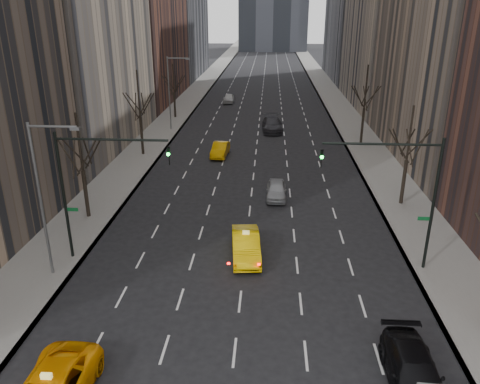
# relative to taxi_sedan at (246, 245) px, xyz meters

# --- Properties ---
(sidewalk_left) EXTENTS (4.50, 320.00, 0.15)m
(sidewalk_left) POSITION_rel_taxi_sedan_xyz_m (-12.31, 57.13, -0.72)
(sidewalk_left) COLOR slate
(sidewalk_left) RESTS_ON ground
(sidewalk_right) EXTENTS (4.50, 320.00, 0.15)m
(sidewalk_right) POSITION_rel_taxi_sedan_xyz_m (12.19, 57.13, -0.72)
(sidewalk_right) COLOR slate
(sidewalk_right) RESTS_ON ground
(tree_lw_b) EXTENTS (3.36, 3.50, 7.82)m
(tree_lw_b) POSITION_rel_taxi_sedan_xyz_m (-12.06, 5.13, 2.92)
(tree_lw_b) COLOR black
(tree_lw_b) RESTS_ON ground
(tree_lw_c) EXTENTS (3.36, 3.50, 8.74)m
(tree_lw_c) POSITION_rel_taxi_sedan_xyz_m (-12.06, 21.13, 3.24)
(tree_lw_c) COLOR black
(tree_lw_c) RESTS_ON ground
(tree_lw_d) EXTENTS (3.36, 3.50, 7.36)m
(tree_lw_d) POSITION_rel_taxi_sedan_xyz_m (-12.06, 39.13, 2.77)
(tree_lw_d) COLOR black
(tree_lw_d) RESTS_ON ground
(tree_rw_b) EXTENTS (3.36, 3.50, 7.82)m
(tree_rw_b) POSITION_rel_taxi_sedan_xyz_m (11.94, 9.13, 2.92)
(tree_rw_b) COLOR black
(tree_rw_b) RESTS_ON ground
(tree_rw_c) EXTENTS (3.36, 3.50, 8.74)m
(tree_rw_c) POSITION_rel_taxi_sedan_xyz_m (11.94, 27.13, 3.24)
(tree_rw_c) COLOR black
(tree_rw_c) RESTS_ON ground
(traffic_mast_left) EXTENTS (6.69, 0.39, 8.00)m
(traffic_mast_left) POSITION_rel_taxi_sedan_xyz_m (-9.17, -0.88, 4.69)
(traffic_mast_left) COLOR black
(traffic_mast_left) RESTS_ON ground
(traffic_mast_right) EXTENTS (6.69, 0.39, 8.00)m
(traffic_mast_right) POSITION_rel_taxi_sedan_xyz_m (9.04, -0.88, 4.69)
(traffic_mast_right) COLOR black
(traffic_mast_right) RESTS_ON ground
(streetlight_near) EXTENTS (2.83, 0.22, 9.00)m
(streetlight_near) POSITION_rel_taxi_sedan_xyz_m (-10.90, -2.87, 4.82)
(streetlight_near) COLOR slate
(streetlight_near) RESTS_ON ground
(streetlight_far) EXTENTS (2.83, 0.22, 9.00)m
(streetlight_far) POSITION_rel_taxi_sedan_xyz_m (-10.90, 32.13, 4.82)
(streetlight_far) COLOR slate
(streetlight_far) RESTS_ON ground
(taxi_sedan) EXTENTS (2.16, 4.97, 1.59)m
(taxi_sedan) POSITION_rel_taxi_sedan_xyz_m (0.00, 0.00, 0.00)
(taxi_sedan) COLOR yellow
(taxi_sedan) RESTS_ON ground
(silver_sedan_ahead) EXTENTS (1.67, 4.05, 1.38)m
(silver_sedan_ahead) POSITION_rel_taxi_sedan_xyz_m (2.01, 9.99, -0.11)
(silver_sedan_ahead) COLOR #A0A3A7
(silver_sedan_ahead) RESTS_ON ground
(parked_suv_black) EXTENTS (2.17, 5.20, 1.50)m
(parked_suv_black) POSITION_rel_taxi_sedan_xyz_m (7.44, -10.49, -0.04)
(parked_suv_black) COLOR black
(parked_suv_black) RESTS_ON ground
(far_taxi) EXTENTS (1.80, 4.44, 1.43)m
(far_taxi) POSITION_rel_taxi_sedan_xyz_m (-3.80, 21.34, -0.08)
(far_taxi) COLOR #D99604
(far_taxi) RESTS_ON ground
(far_suv_grey) EXTENTS (2.75, 6.05, 1.72)m
(far_suv_grey) POSITION_rel_taxi_sedan_xyz_m (1.70, 32.49, 0.06)
(far_suv_grey) COLOR #2B2B30
(far_suv_grey) RESTS_ON ground
(far_car_white) EXTENTS (1.73, 4.22, 1.43)m
(far_car_white) POSITION_rel_taxi_sedan_xyz_m (-5.42, 50.97, -0.08)
(far_car_white) COLOR #B8B8B8
(far_car_white) RESTS_ON ground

